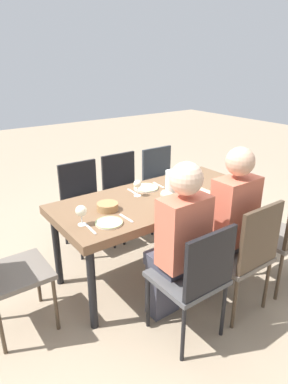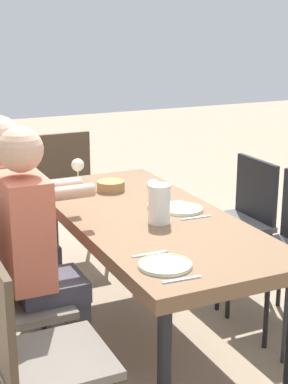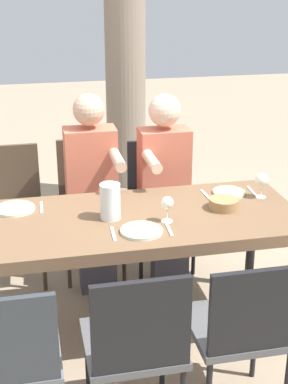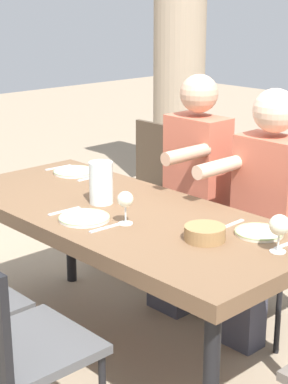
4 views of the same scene
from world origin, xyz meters
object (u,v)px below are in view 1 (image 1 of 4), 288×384
Objects in this scene: wine_glass_1 at (137,184)px; wine_glass_2 at (81,211)px; chair_mid_north at (244,252)px; chair_mid_south at (125,189)px; chair_head_east at (2,268)px; water_pitcher at (171,183)px; plate_2 at (109,223)px; chair_west_north at (286,231)px; dining_table at (159,203)px; bread_basket at (108,207)px; chair_west_south at (163,179)px; diner_woman_green at (226,222)px; plate_0 at (230,187)px; chair_east_south at (84,198)px; chair_east_north at (195,276)px; plate_1 at (146,188)px; diner_man_white at (177,242)px.

wine_glass_2 reaches higher than wine_glass_1.
chair_mid_south is (0.00, -1.65, -0.01)m from chair_mid_north.
water_pitcher reaches higher than chair_head_east.
plate_2 is (-0.73, 0.21, 0.22)m from chair_head_east.
chair_west_north reaches higher than wine_glass_1.
dining_table is 0.82m from wine_glass_2.
dining_table is at bearing -179.83° from bread_basket.
chair_west_south is at bearing -140.44° from wine_glass_1.
diner_woman_green is 5.64× the size of plate_0.
wine_glass_2 is (0.80, 0.11, 0.17)m from dining_table.
chair_west_south is 1.04m from chair_east_south.
wine_glass_2 is at bearing -56.89° from chair_east_north.
plate_1 is at bearing -146.64° from plate_2.
chair_east_north is at bearing 73.16° from chair_mid_south.
wine_glass_1 is 0.39m from bread_basket.
chair_east_north is at bearing 59.93° from water_pitcher.
plate_0 is 1.51× the size of wine_glass_2.
plate_1 is (-0.35, -1.03, 0.23)m from chair_east_north.
chair_east_north is at bearing 102.65° from bread_basket.
chair_mid_south reaches higher than plate_1.
diner_man_white is 0.71m from wine_glass_2.
wine_glass_2 is at bearing -25.31° from chair_west_north.
chair_mid_south is 1.33m from plate_2.
chair_head_east reaches higher than chair_east_north.
chair_head_east is 4.59× the size of plate_2.
dining_table is at bearing -161.21° from plate_2.
diner_man_white is 0.66m from bread_basket.
plate_1 is at bearing -158.27° from wine_glass_2.
dining_table is 12.59× the size of wine_glass_1.
plate_2 is at bearing -54.20° from diner_man_white.
diner_woman_green reaches higher than chair_mid_south.
diner_man_white is at bearing 71.16° from chair_mid_south.
wine_glass_2 is (-0.56, 0.11, 0.32)m from chair_head_east.
wine_glass_2 reaches higher than bread_basket.
chair_head_east is at bearing -21.82° from chair_west_north.
wine_glass_2 is (0.46, 0.94, 0.33)m from chair_east_south.
chair_west_north is at bearing 161.00° from diner_woman_green.
wine_glass_1 is at bearing 31.29° from plate_1.
chair_mid_south is 0.88m from water_pitcher.
chair_west_south is at bearing -138.74° from plate_1.
chair_west_south reaches higher than plate_2.
chair_head_east is 6.35× the size of wine_glass_1.
chair_mid_south reaches higher than plate_2.
chair_mid_north reaches higher than wine_glass_1.
wine_glass_2 reaches higher than chair_mid_south.
bread_basket is at bearing 0.20° from water_pitcher.
chair_east_south is at bearing -57.65° from chair_west_north.
wine_glass_1 is at bearing -71.24° from chair_mid_north.
bread_basket is at bearing 0.17° from dining_table.
chair_mid_north is 4.10× the size of plate_1.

